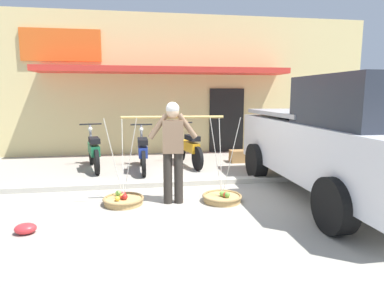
% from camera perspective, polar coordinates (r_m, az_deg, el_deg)
% --- Properties ---
extents(ground_plane, '(90.00, 90.00, 0.00)m').
position_cam_1_polar(ground_plane, '(6.00, -2.22, -8.99)').
color(ground_plane, '#9E998C').
extents(sidewalk_curb, '(20.00, 0.24, 0.10)m').
position_cam_1_polar(sidewalk_curb, '(6.65, -2.94, -6.77)').
color(sidewalk_curb, '#BAB4A5').
rests_on(sidewalk_curb, ground).
extents(fruit_vendor, '(1.67, 0.22, 1.70)m').
position_cam_1_polar(fruit_vendor, '(5.40, -3.35, -0.31)').
color(fruit_vendor, '#2D2823').
rests_on(fruit_vendor, ground).
extents(fruit_basket_left_side, '(0.68, 0.68, 1.45)m').
position_cam_1_polar(fruit_basket_left_side, '(5.69, 5.29, -9.22)').
color(fruit_basket_left_side, tan).
rests_on(fruit_basket_left_side, ground).
extents(fruit_basket_right_side, '(0.68, 0.68, 1.45)m').
position_cam_1_polar(fruit_basket_right_side, '(5.65, -11.89, -9.48)').
color(fruit_basket_right_side, tan).
rests_on(fruit_basket_right_side, ground).
extents(motorcycle_nearest_shop, '(0.62, 1.79, 1.09)m').
position_cam_1_polar(motorcycle_nearest_shop, '(8.29, -16.78, -1.19)').
color(motorcycle_nearest_shop, black).
rests_on(motorcycle_nearest_shop, ground).
extents(motorcycle_second_in_row, '(0.54, 1.82, 1.09)m').
position_cam_1_polar(motorcycle_second_in_row, '(7.89, -8.62, -1.40)').
color(motorcycle_second_in_row, black).
rests_on(motorcycle_second_in_row, ground).
extents(motorcycle_third_in_row, '(0.59, 1.80, 1.09)m').
position_cam_1_polar(motorcycle_third_in_row, '(8.37, -0.55, -0.73)').
color(motorcycle_third_in_row, black).
rests_on(motorcycle_third_in_row, ground).
extents(parked_truck, '(2.16, 4.73, 2.10)m').
position_cam_1_polar(parked_truck, '(6.17, 24.85, 0.53)').
color(parked_truck, silver).
rests_on(parked_truck, ground).
extents(storefront_building, '(13.00, 6.00, 4.20)m').
position_cam_1_polar(storefront_building, '(12.59, -5.66, 9.90)').
color(storefront_building, '#DBC684').
rests_on(storefront_building, ground).
extents(plastic_litter_bag, '(0.28, 0.22, 0.14)m').
position_cam_1_polar(plastic_litter_bag, '(4.95, -27.05, -13.01)').
color(plastic_litter_bag, red).
rests_on(plastic_litter_bag, ground).
extents(wooden_crate, '(0.44, 0.36, 0.32)m').
position_cam_1_polar(wooden_crate, '(8.94, 8.08, -2.12)').
color(wooden_crate, olive).
rests_on(wooden_crate, ground).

